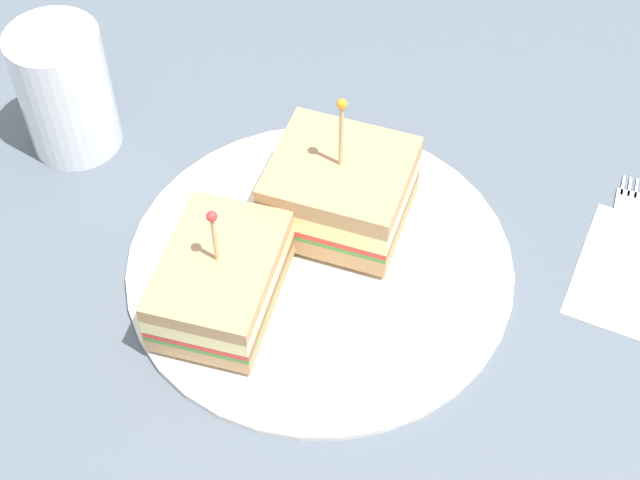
{
  "coord_description": "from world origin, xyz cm",
  "views": [
    {
      "loc": [
        -19.03,
        -35.23,
        53.05
      ],
      "look_at": [
        0.0,
        0.0,
        2.96
      ],
      "focal_mm": 53.44,
      "sensor_mm": 36.0,
      "label": 1
    }
  ],
  "objects_px": {
    "drink_glass": "(66,95)",
    "fork": "(627,227)",
    "plate": "(320,262)",
    "sandwich_half_back": "(220,279)",
    "sandwich_half_front": "(340,190)"
  },
  "relations": [
    {
      "from": "drink_glass",
      "to": "fork",
      "type": "distance_m",
      "value": 0.42
    },
    {
      "from": "plate",
      "to": "sandwich_half_front",
      "type": "height_order",
      "value": "sandwich_half_front"
    },
    {
      "from": "drink_glass",
      "to": "fork",
      "type": "bearing_deg",
      "value": -40.74
    },
    {
      "from": "plate",
      "to": "fork",
      "type": "height_order",
      "value": "plate"
    },
    {
      "from": "sandwich_half_back",
      "to": "drink_glass",
      "type": "height_order",
      "value": "drink_glass"
    },
    {
      "from": "sandwich_half_back",
      "to": "fork",
      "type": "relative_size",
      "value": 1.17
    },
    {
      "from": "plate",
      "to": "fork",
      "type": "bearing_deg",
      "value": -19.58
    },
    {
      "from": "sandwich_half_front",
      "to": "fork",
      "type": "relative_size",
      "value": 1.21
    },
    {
      "from": "plate",
      "to": "sandwich_half_back",
      "type": "xyz_separation_m",
      "value": [
        -0.07,
        0.0,
        0.03
      ]
    },
    {
      "from": "plate",
      "to": "sandwich_half_front",
      "type": "xyz_separation_m",
      "value": [
        0.03,
        0.03,
        0.03
      ]
    },
    {
      "from": "sandwich_half_front",
      "to": "drink_glass",
      "type": "height_order",
      "value": "sandwich_half_front"
    },
    {
      "from": "sandwich_half_front",
      "to": "fork",
      "type": "bearing_deg",
      "value": -29.49
    },
    {
      "from": "sandwich_half_back",
      "to": "fork",
      "type": "height_order",
      "value": "sandwich_half_back"
    },
    {
      "from": "plate",
      "to": "sandwich_half_front",
      "type": "distance_m",
      "value": 0.05
    },
    {
      "from": "drink_glass",
      "to": "fork",
      "type": "relative_size",
      "value": 0.98
    }
  ]
}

